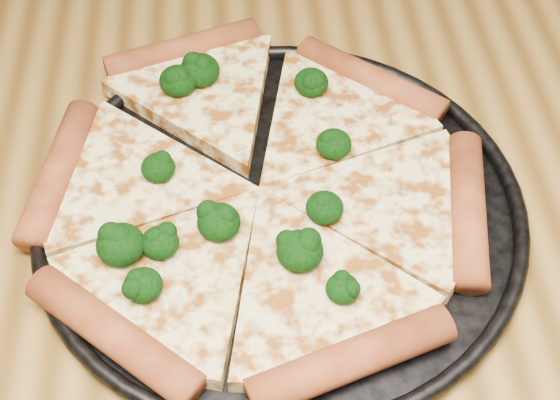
{
  "coord_description": "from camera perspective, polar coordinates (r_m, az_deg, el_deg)",
  "views": [
    {
      "loc": [
        -0.04,
        -0.3,
        1.22
      ],
      "look_at": [
        -0.01,
        0.08,
        0.77
      ],
      "focal_mm": 50.31,
      "sensor_mm": 36.0,
      "label": 1
    }
  ],
  "objects": [
    {
      "name": "dining_table",
      "position": [
        0.64,
        1.27,
        -11.45
      ],
      "size": [
        1.2,
        0.9,
        0.75
      ],
      "color": "olive",
      "rests_on": "ground"
    },
    {
      "name": "pizza",
      "position": [
        0.6,
        -1.66,
        1.01
      ],
      "size": [
        0.36,
        0.39,
        0.03
      ],
      "rotation": [
        0.0,
        0.0,
        0.33
      ],
      "color": "#F2DE94",
      "rests_on": "pizza_pan"
    },
    {
      "name": "pizza_pan",
      "position": [
        0.6,
        0.0,
        -0.51
      ],
      "size": [
        0.37,
        0.37,
        0.02
      ],
      "color": "black",
      "rests_on": "dining_table"
    },
    {
      "name": "broccoli_florets",
      "position": [
        0.59,
        -3.72,
        1.45
      ],
      "size": [
        0.19,
        0.26,
        0.03
      ],
      "color": "black",
      "rests_on": "pizza"
    }
  ]
}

